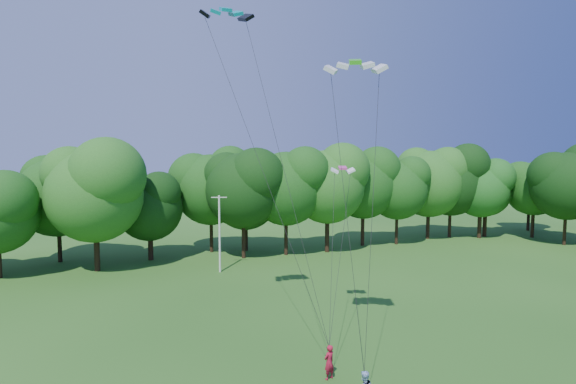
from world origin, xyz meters
name	(u,v)px	position (x,y,z in m)	size (l,w,h in m)	color
utility_pole	(220,233)	(-2.03, 29.59, 3.81)	(1.44, 0.45, 7.36)	silver
kite_flyer_left	(329,362)	(-0.34, 7.40, 0.88)	(0.64, 0.42, 1.75)	#A7152E
kite_teal	(226,10)	(-4.10, 14.09, 19.58)	(3.01, 1.41, 0.62)	#058F9E
kite_green	(355,62)	(1.25, 8.09, 15.79)	(3.28, 2.44, 0.54)	green
kite_pink	(343,168)	(3.32, 13.83, 10.35)	(1.69, 1.19, 0.25)	#E43FA0
tree_back_center	(243,184)	(1.40, 34.62, 8.06)	(8.87, 8.87, 12.90)	black
tree_back_east	(481,184)	(34.19, 36.26, 7.26)	(7.99, 7.99, 11.63)	black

